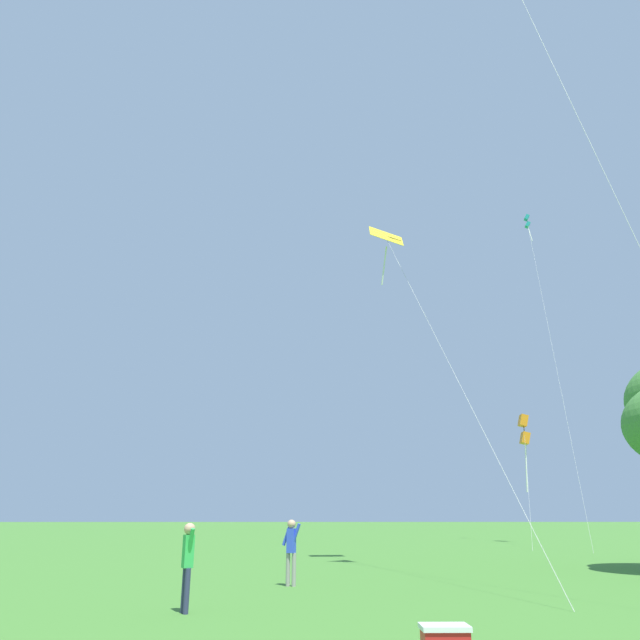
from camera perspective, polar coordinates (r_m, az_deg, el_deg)
kite_orange_box at (r=45.72m, az=19.13°, el=-10.16°), size 4.15×10.09×8.77m
kite_teal_box at (r=50.46m, az=19.47°, el=8.58°), size 3.80×11.78×24.85m
kite_yellow_diamond at (r=25.91m, az=6.61°, el=7.01°), size 2.46×11.85×14.11m
person_child_small at (r=12.40m, az=-12.67°, el=-21.54°), size 0.30×0.49×1.60m
person_with_spool at (r=16.63m, az=-2.80°, el=-20.96°), size 0.52×0.27×1.63m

